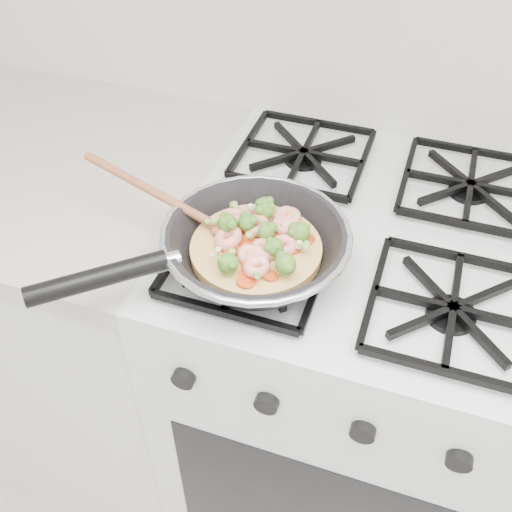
% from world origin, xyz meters
% --- Properties ---
extents(stove, '(0.60, 0.60, 0.92)m').
position_xyz_m(stove, '(0.00, 1.70, 0.46)').
color(stove, white).
rests_on(stove, ground).
extents(counter_left, '(1.00, 0.60, 0.90)m').
position_xyz_m(counter_left, '(-0.80, 1.70, 0.45)').
color(counter_left, white).
rests_on(counter_left, ground).
extents(skillet, '(0.44, 0.36, 0.09)m').
position_xyz_m(skillet, '(-0.14, 1.55, 0.96)').
color(skillet, black).
rests_on(skillet, stove).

